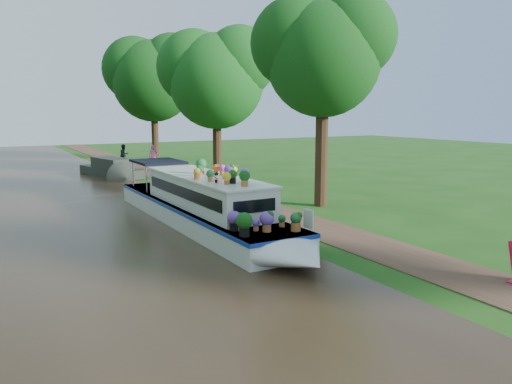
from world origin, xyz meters
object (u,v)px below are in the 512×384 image
at_px(plant_boat, 207,204).
at_px(pedestrian_pink, 154,157).
at_px(pedestrian_dark, 124,155).
at_px(second_boat, 112,169).

bearing_deg(plant_boat, pedestrian_pink, 77.56).
height_order(plant_boat, pedestrian_dark, plant_boat).
distance_m(plant_boat, pedestrian_pink, 18.30).
height_order(second_boat, pedestrian_pink, pedestrian_pink).
xyz_separation_m(second_boat, pedestrian_pink, (3.44, 2.25, 0.42)).
height_order(plant_boat, pedestrian_pink, plant_boat).
distance_m(pedestrian_pink, pedestrian_dark, 4.07).
xyz_separation_m(plant_boat, second_boat, (0.50, 15.62, -0.37)).
relative_size(second_boat, pedestrian_pink, 3.69).
distance_m(plant_boat, second_boat, 15.63).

